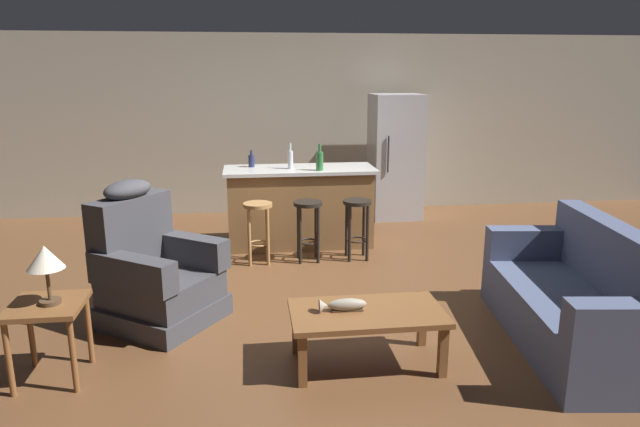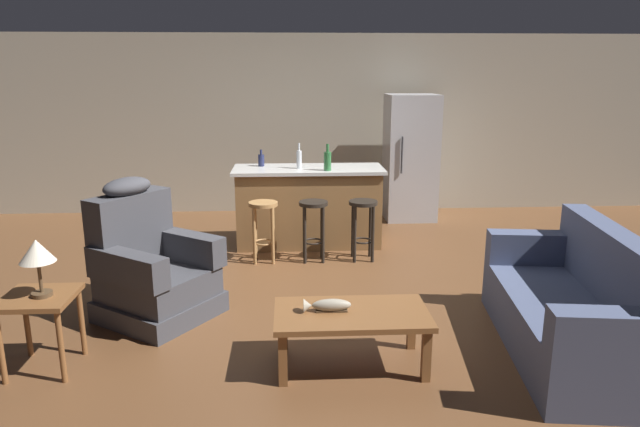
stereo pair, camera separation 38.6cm
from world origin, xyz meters
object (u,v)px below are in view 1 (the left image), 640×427
coffee_table (367,318)px  fish_figurine (343,305)px  table_lamp (45,260)px  refrigerator (395,157)px  kitchen_island (300,206)px  bar_stool_left (258,222)px  bottle_wine_dark (320,160)px  bottle_tall_green (251,161)px  end_table (48,317)px  couch (580,302)px  recliner_near_lamp (153,273)px  bottle_short_amber (290,159)px  bar_stool_middle (308,220)px  bar_stool_right (357,218)px

coffee_table → fish_figurine: (-0.18, 0.02, 0.10)m
fish_figurine → table_lamp: 2.03m
refrigerator → kitchen_island: bearing=-141.1°
bar_stool_left → kitchen_island: bearing=50.5°
fish_figurine → kitchen_island: kitchen_island is taller
bar_stool_left → bottle_wine_dark: (0.74, 0.43, 0.60)m
coffee_table → bottle_tall_green: size_ratio=5.43×
table_lamp → fish_figurine: bearing=-1.4°
end_table → bottle_wine_dark: bottle_wine_dark is taller
couch → table_lamp: table_lamp is taller
refrigerator → recliner_near_lamp: bearing=-132.3°
recliner_near_lamp → refrigerator: bearing=82.8°
coffee_table → bottle_short_amber: bottle_short_amber is taller
fish_figurine → table_lamp: bearing=178.6°
table_lamp → kitchen_island: 3.55m
bottle_short_amber → bottle_wine_dark: bottle_wine_dark is taller
kitchen_island → refrigerator: 1.95m
recliner_near_lamp → kitchen_island: 2.47m
recliner_near_lamp → bar_stool_middle: recliner_near_lamp is taller
bottle_wine_dark → couch: bearing=-57.8°
couch → bar_stool_right: size_ratio=2.93×
bar_stool_left → bottle_short_amber: (0.41, 0.59, 0.59)m
kitchen_island → bar_stool_middle: kitchen_island is taller
bar_stool_right → bottle_short_amber: bottle_short_amber is taller
coffee_table → refrigerator: 4.43m
refrigerator → bottle_tall_green: (-2.06, -1.05, 0.15)m
refrigerator → table_lamp: bearing=-129.8°
end_table → bar_stool_right: bar_stool_right is taller
bar_stool_right → table_lamp: bearing=-137.8°
coffee_table → bar_stool_left: 2.48m
coffee_table → recliner_near_lamp: bearing=148.9°
bar_stool_left → bottle_short_amber: 0.93m
table_lamp → bottle_wine_dark: (2.17, 2.73, 0.20)m
fish_figurine → recliner_near_lamp: size_ratio=0.28×
refrigerator → bottle_wine_dark: size_ratio=5.69×
recliner_near_lamp → refrigerator: size_ratio=0.68×
kitchen_island → bottle_tall_green: size_ratio=8.88×
kitchen_island → coffee_table: bearing=-86.2°
recliner_near_lamp → bottle_short_amber: bearing=91.3°
coffee_table → refrigerator: refrigerator is taller
table_lamp → bar_stool_middle: table_lamp is taller
couch → table_lamp: size_ratio=4.85×
fish_figurine → refrigerator: 4.45m
bar_stool_left → refrigerator: size_ratio=0.39×
refrigerator → bottle_wine_dark: bearing=-132.3°
refrigerator → fish_figurine: bearing=-109.3°
refrigerator → bottle_wine_dark: (-1.27, -1.40, 0.19)m
fish_figurine → bar_stool_middle: (0.01, 2.35, 0.01)m
fish_figurine → recliner_near_lamp: (-1.46, 0.97, -0.04)m
fish_figurine → table_lamp: table_lamp is taller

